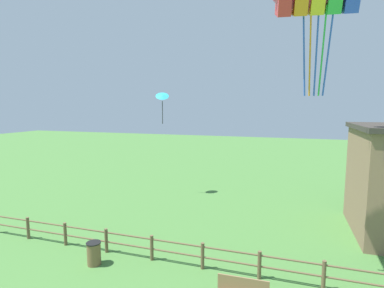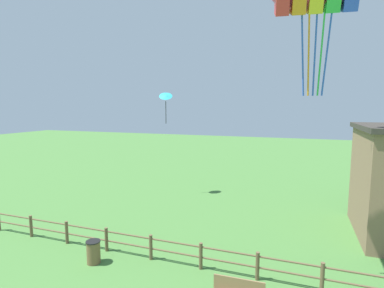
% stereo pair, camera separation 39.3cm
% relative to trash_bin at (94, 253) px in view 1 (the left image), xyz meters
% --- Properties ---
extents(wooden_fence, '(19.59, 0.14, 1.05)m').
position_rel_trash_bin_xyz_m(wooden_fence, '(3.12, 1.04, 0.14)').
color(wooden_fence, brown).
rests_on(wooden_fence, ground_plane).
extents(trash_bin, '(0.58, 0.58, 0.93)m').
position_rel_trash_bin_xyz_m(trash_bin, '(0.00, 0.00, 0.00)').
color(trash_bin, brown).
rests_on(trash_bin, ground_plane).
extents(kite_cyan_delta, '(1.17, 1.10, 2.25)m').
position_rel_trash_bin_xyz_m(kite_cyan_delta, '(-1.29, 9.87, 6.49)').
color(kite_cyan_delta, '#2DB2C6').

